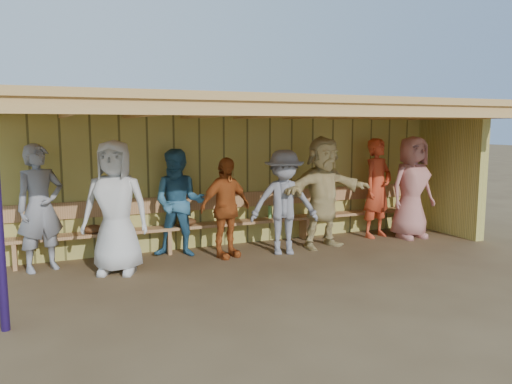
# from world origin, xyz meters

# --- Properties ---
(ground) EXTENTS (90.00, 90.00, 0.00)m
(ground) POSITION_xyz_m (0.00, 0.00, 0.00)
(ground) COLOR brown
(ground) RESTS_ON ground
(player_a) EXTENTS (0.80, 0.66, 1.86)m
(player_a) POSITION_xyz_m (-3.22, 0.81, 0.93)
(player_a) COLOR gray
(player_a) RESTS_ON ground
(player_b) EXTENTS (1.10, 0.93, 1.92)m
(player_b) POSITION_xyz_m (-2.23, 0.25, 0.96)
(player_b) COLOR silver
(player_b) RESTS_ON ground
(player_c) EXTENTS (1.05, 0.96, 1.75)m
(player_c) POSITION_xyz_m (-1.16, 0.81, 0.87)
(player_c) COLOR #33698C
(player_c) RESTS_ON ground
(player_d) EXTENTS (1.02, 0.66, 1.62)m
(player_d) POSITION_xyz_m (-0.49, 0.45, 0.81)
(player_d) COLOR #B04E1C
(player_d) RESTS_ON ground
(player_e) EXTENTS (1.26, 0.96, 1.73)m
(player_e) POSITION_xyz_m (0.47, 0.27, 0.86)
(player_e) COLOR gray
(player_e) RESTS_ON ground
(player_f) EXTENTS (1.86, 0.81, 1.94)m
(player_f) POSITION_xyz_m (1.29, 0.42, 0.97)
(player_f) COLOR #D5BB77
(player_f) RESTS_ON ground
(player_g) EXTENTS (0.78, 0.61, 1.88)m
(player_g) POSITION_xyz_m (2.67, 0.71, 0.94)
(player_g) COLOR red
(player_g) RESTS_ON ground
(player_h) EXTENTS (0.97, 0.65, 1.92)m
(player_h) POSITION_xyz_m (3.22, 0.39, 0.96)
(player_h) COLOR #BA7269
(player_h) RESTS_ON ground
(dugout_structure) EXTENTS (8.80, 3.20, 2.50)m
(dugout_structure) POSITION_xyz_m (0.39, 0.69, 1.69)
(dugout_structure) COLOR tan
(dugout_structure) RESTS_ON ground
(bench) EXTENTS (7.60, 0.34, 0.93)m
(bench) POSITION_xyz_m (0.00, 1.12, 0.53)
(bench) COLOR tan
(bench) RESTS_ON ground
(dugout_equipment) EXTENTS (6.35, 0.62, 0.80)m
(dugout_equipment) POSITION_xyz_m (-0.14, 0.99, 0.49)
(dugout_equipment) COLOR orange
(dugout_equipment) RESTS_ON ground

